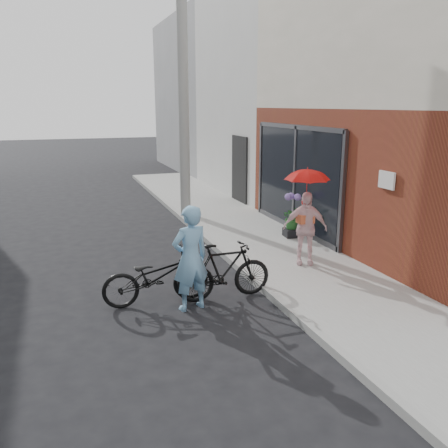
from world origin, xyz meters
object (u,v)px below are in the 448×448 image
planter (292,233)px  kimono_woman (305,228)px  utility_pole (183,88)px  bike_left (156,277)px  bike_right (224,271)px  officer (190,258)px

planter → kimono_woman: bearing=-110.7°
utility_pole → bike_left: bearing=-109.6°
utility_pole → bike_right: size_ratio=4.43×
bike_right → planter: size_ratio=4.47×
planter → utility_pole: bearing=119.0°
bike_left → kimono_woman: bearing=-78.0°
utility_pole → kimono_woman: utility_pole is taller
utility_pole → bike_right: bearing=-98.9°
bike_left → bike_right: (1.08, -0.19, 0.03)m
utility_pole → bike_left: size_ratio=4.13×
officer → bike_right: 0.74m
officer → bike_right: (0.62, 0.20, -0.35)m
officer → kimono_woman: officer is taller
bike_left → bike_right: bike_right is taller
utility_pole → bike_right: utility_pole is taller
kimono_woman → planter: 2.00m
utility_pole → officer: bearing=-104.3°
bike_right → kimono_woman: size_ratio=1.13×
utility_pole → planter: size_ratio=19.81×
bike_right → planter: (2.59, 2.61, -0.26)m
kimono_woman → planter: (0.67, 1.78, -0.61)m
bike_left → utility_pole: bearing=-19.7°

